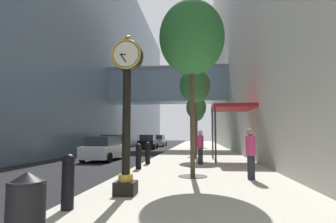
{
  "coord_description": "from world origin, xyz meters",
  "views": [
    {
      "loc": [
        3.15,
        -1.65,
        1.71
      ],
      "look_at": [
        0.96,
        17.9,
        3.38
      ],
      "focal_mm": 29.27,
      "sensor_mm": 36.0,
      "label": 1
    }
  ],
  "objects_px": {
    "pedestrian_walking": "(251,152)",
    "car_grey_far": "(113,144)",
    "pedestrian_by_clock": "(200,146)",
    "street_tree_far": "(197,113)",
    "bollard_third": "(125,160)",
    "street_tree_mid_near": "(195,86)",
    "car_white_trailing": "(105,149)",
    "bollard_nearest": "(68,180)",
    "car_black_mid": "(148,142)",
    "street_clock": "(127,105)",
    "trash_bin": "(26,209)",
    "street_tree_mid_far": "(196,108)",
    "street_tree_near": "(192,38)",
    "bollard_fourth": "(139,156)",
    "bollard_fifth": "(148,152)",
    "car_silver_near": "(159,141)"
  },
  "relations": [
    {
      "from": "bollard_fifth",
      "to": "trash_bin",
      "type": "bearing_deg",
      "value": -88.18
    },
    {
      "from": "car_white_trailing",
      "to": "street_clock",
      "type": "bearing_deg",
      "value": -67.96
    },
    {
      "from": "street_tree_mid_near",
      "to": "car_white_trailing",
      "type": "height_order",
      "value": "street_tree_mid_near"
    },
    {
      "from": "street_tree_near",
      "to": "trash_bin",
      "type": "distance_m",
      "value": 8.62
    },
    {
      "from": "pedestrian_walking",
      "to": "car_grey_far",
      "type": "relative_size",
      "value": 0.44
    },
    {
      "from": "bollard_fifth",
      "to": "car_grey_far",
      "type": "height_order",
      "value": "car_grey_far"
    },
    {
      "from": "pedestrian_walking",
      "to": "street_tree_near",
      "type": "bearing_deg",
      "value": 166.74
    },
    {
      "from": "street_clock",
      "to": "street_tree_mid_near",
      "type": "distance_m",
      "value": 12.35
    },
    {
      "from": "pedestrian_walking",
      "to": "car_white_trailing",
      "type": "bearing_deg",
      "value": 135.93
    },
    {
      "from": "street_tree_near",
      "to": "street_tree_far",
      "type": "bearing_deg",
      "value": 90.0
    },
    {
      "from": "pedestrian_by_clock",
      "to": "car_black_mid",
      "type": "bearing_deg",
      "value": 109.09
    },
    {
      "from": "bollard_third",
      "to": "pedestrian_by_clock",
      "type": "xyz_separation_m",
      "value": [
        2.84,
        4.56,
        0.36
      ]
    },
    {
      "from": "street_tree_mid_near",
      "to": "pedestrian_walking",
      "type": "relative_size",
      "value": 3.52
    },
    {
      "from": "car_black_mid",
      "to": "pedestrian_by_clock",
      "type": "bearing_deg",
      "value": -70.91
    },
    {
      "from": "car_white_trailing",
      "to": "bollard_fourth",
      "type": "bearing_deg",
      "value": -56.93
    },
    {
      "from": "bollard_third",
      "to": "street_tree_far",
      "type": "distance_m",
      "value": 26.5
    },
    {
      "from": "street_tree_mid_near",
      "to": "car_white_trailing",
      "type": "relative_size",
      "value": 1.35
    },
    {
      "from": "street_clock",
      "to": "bollard_fourth",
      "type": "distance_m",
      "value": 5.67
    },
    {
      "from": "street_tree_mid_near",
      "to": "car_grey_far",
      "type": "xyz_separation_m",
      "value": [
        -7.81,
        6.02,
        -4.3
      ]
    },
    {
      "from": "bollard_fourth",
      "to": "street_tree_mid_far",
      "type": "relative_size",
      "value": 0.21
    },
    {
      "from": "pedestrian_by_clock",
      "to": "car_grey_far",
      "type": "distance_m",
      "value": 13.17
    },
    {
      "from": "car_grey_far",
      "to": "street_clock",
      "type": "bearing_deg",
      "value": -71.16
    },
    {
      "from": "trash_bin",
      "to": "car_grey_far",
      "type": "height_order",
      "value": "car_grey_far"
    },
    {
      "from": "car_silver_near",
      "to": "car_white_trailing",
      "type": "bearing_deg",
      "value": -90.88
    },
    {
      "from": "bollard_third",
      "to": "pedestrian_by_clock",
      "type": "relative_size",
      "value": 0.64
    },
    {
      "from": "street_clock",
      "to": "pedestrian_walking",
      "type": "distance_m",
      "value": 4.92
    },
    {
      "from": "bollard_nearest",
      "to": "car_grey_far",
      "type": "distance_m",
      "value": 20.2
    },
    {
      "from": "street_tree_mid_near",
      "to": "bollard_fourth",
      "type": "bearing_deg",
      "value": -110.85
    },
    {
      "from": "bollard_fifth",
      "to": "street_tree_near",
      "type": "xyz_separation_m",
      "value": [
        2.52,
        -4.26,
        4.74
      ]
    },
    {
      "from": "street_tree_near",
      "to": "car_black_mid",
      "type": "distance_m",
      "value": 23.24
    },
    {
      "from": "bollard_nearest",
      "to": "bollard_fifth",
      "type": "bearing_deg",
      "value": 90.0
    },
    {
      "from": "street_tree_far",
      "to": "car_grey_far",
      "type": "height_order",
      "value": "street_tree_far"
    },
    {
      "from": "trash_bin",
      "to": "street_tree_mid_far",
      "type": "bearing_deg",
      "value": 84.83
    },
    {
      "from": "pedestrian_by_clock",
      "to": "car_grey_far",
      "type": "xyz_separation_m",
      "value": [
        -8.13,
        10.36,
        -0.28
      ]
    },
    {
      "from": "car_grey_far",
      "to": "pedestrian_by_clock",
      "type": "bearing_deg",
      "value": -51.88
    },
    {
      "from": "street_tree_near",
      "to": "pedestrian_by_clock",
      "type": "distance_m",
      "value": 6.11
    },
    {
      "from": "street_tree_far",
      "to": "car_black_mid",
      "type": "xyz_separation_m",
      "value": [
        -5.83,
        -3.78,
        -3.76
      ]
    },
    {
      "from": "street_tree_far",
      "to": "pedestrian_walking",
      "type": "distance_m",
      "value": 26.59
    },
    {
      "from": "street_tree_far",
      "to": "trash_bin",
      "type": "relative_size",
      "value": 5.34
    },
    {
      "from": "bollard_third",
      "to": "bollard_nearest",
      "type": "bearing_deg",
      "value": -90.0
    },
    {
      "from": "bollard_fourth",
      "to": "street_tree_near",
      "type": "distance_m",
      "value": 5.72
    },
    {
      "from": "bollard_third",
      "to": "bollard_fifth",
      "type": "bearing_deg",
      "value": 90.0
    },
    {
      "from": "bollard_nearest",
      "to": "pedestrian_walking",
      "type": "bearing_deg",
      "value": 43.79
    },
    {
      "from": "bollard_fifth",
      "to": "car_white_trailing",
      "type": "distance_m",
      "value": 4.64
    },
    {
      "from": "street_tree_mid_far",
      "to": "street_tree_far",
      "type": "height_order",
      "value": "street_tree_far"
    },
    {
      "from": "street_clock",
      "to": "bollard_nearest",
      "type": "bearing_deg",
      "value": -118.77
    },
    {
      "from": "bollard_nearest",
      "to": "car_black_mid",
      "type": "bearing_deg",
      "value": 97.01
    },
    {
      "from": "bollard_nearest",
      "to": "trash_bin",
      "type": "distance_m",
      "value": 1.98
    },
    {
      "from": "bollard_third",
      "to": "bollard_fourth",
      "type": "height_order",
      "value": "same"
    },
    {
      "from": "car_silver_near",
      "to": "car_grey_far",
      "type": "xyz_separation_m",
      "value": [
        -2.15,
        -15.04,
        0.02
      ]
    }
  ]
}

